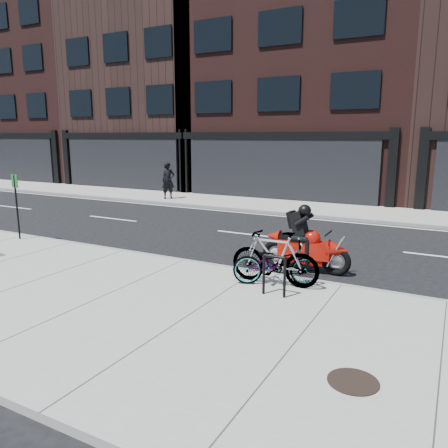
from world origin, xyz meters
The scene contains 13 objects.
ground centered at (0.00, 0.00, 0.00)m, with size 120.00×120.00×0.00m, color black.
sidewalk_near centered at (0.00, -5.00, 0.07)m, with size 60.00×6.00×0.13m, color gray.
sidewalk_far centered at (0.00, 7.75, 0.07)m, with size 60.00×3.50×0.13m, color gray.
building_west centered at (-22.00, 14.50, 6.75)m, with size 10.00×10.00×13.50m, color black.
building_midwest centered at (-12.00, 14.50, 6.00)m, with size 10.00×10.00×12.00m, color black.
building_center centered at (-2.00, 14.50, 7.25)m, with size 12.00×10.00×14.50m, color black.
bike_rack centered at (2.96, -3.25, 0.61)m, with size 0.49×0.06×0.83m.
bicycle_front centered at (2.75, -2.60, 0.61)m, with size 0.64×1.83×0.96m, color gray.
bicycle_rear centered at (2.71, -2.60, 0.71)m, with size 0.55×1.94×1.16m, color gray.
motorcycle centered at (2.97, -0.99, 0.67)m, with size 2.21×0.47×1.65m.
pedestrian centered at (-6.80, 6.98, 1.04)m, with size 0.66×0.44×1.82m, color black.
manhole_cover centered at (5.02, -5.66, 0.14)m, with size 0.66×0.66×0.01m, color black.
sign_post centered at (-5.72, -2.40, 1.31)m, with size 0.27×0.05×1.98m.
Camera 1 is at (5.96, -10.93, 3.23)m, focal length 35.00 mm.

